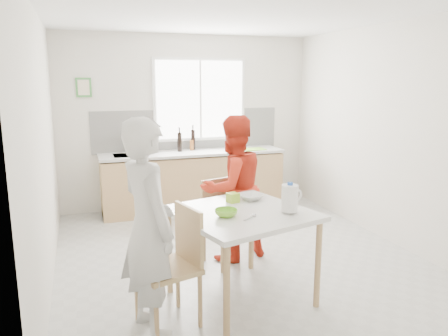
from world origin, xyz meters
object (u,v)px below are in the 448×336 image
Objects in this scene: chair_left at (175,261)px; person_red at (233,188)px; bowl_white at (251,197)px; dining_table at (241,220)px; bowl_green at (226,213)px; wine_bottle_b at (179,142)px; milk_jug at (290,198)px; person_white at (148,228)px; chair_far at (223,217)px; wine_bottle_a at (193,140)px.

chair_left is 1.47m from person_red.
bowl_white is (0.88, 0.50, 0.34)m from chair_left.
chair_left is (-0.65, -0.18, -0.22)m from dining_table.
chair_left reaches higher than bowl_green.
wine_bottle_b reaches higher than dining_table.
wine_bottle_b is at bearing 79.53° from milk_jug.
dining_table is at bearing 90.00° from chair_left.
dining_table is 6.87× the size of bowl_green.
milk_jug is at bearing 81.37° from person_red.
person_white reaches higher than wine_bottle_b.
bowl_green is at bearing 83.99° from chair_left.
dining_table is at bearing -125.07° from bowl_white.
person_red is at bearing 125.96° from chair_left.
dining_table is 0.83× the size of person_red.
dining_table is 0.71m from chair_left.
chair_far is 0.68m from bowl_white.
bowl_white is (0.10, -0.56, 0.37)m from chair_far.
person_red reaches higher than chair_far.
bowl_green is at bearing -122.29° from chair_far.
wine_bottle_b is (0.12, 3.03, 0.30)m from dining_table.
milk_jug is (0.13, -1.14, 0.18)m from person_red.
chair_left is 3.81× the size of milk_jug.
wine_bottle_b is at bearing -32.10° from person_white.
wine_bottle_a is (1.23, 3.34, 0.21)m from person_white.
bowl_white is at bearing 71.94° from person_red.
bowl_green is 0.58m from milk_jug.
chair_left is at bearing -170.88° from bowl_green.
wine_bottle_a is at bearing -35.35° from person_white.
wine_bottle_b reaches higher than milk_jug.
chair_far is at bearing 82.02° from dining_table.
wine_bottle_a is (0.13, 2.79, 0.20)m from bowl_white.
chair_left is at bearing -107.11° from wine_bottle_a.
wine_bottle_b is at bearing 84.46° from bowl_green.
person_red is 5.11× the size of wine_bottle_a.
wine_bottle_a is (1.01, 3.28, 0.54)m from chair_left.
person_white is (-1.00, -1.12, 0.36)m from chair_far.
person_white is at bearing -146.81° from chair_far.
person_white is 5.46× the size of wine_bottle_a.
milk_jug reaches higher than chair_far.
bowl_white is at bearing 46.09° from bowl_green.
wine_bottle_b is (-0.13, 2.08, 0.25)m from person_red.
person_white reaches higher than dining_table.
person_white is at bearing -164.88° from dining_table.
chair_far is 1.10m from bowl_green.
person_red is (1.13, 1.19, -0.06)m from person_white.
bowl_green is (0.69, 0.14, 0.01)m from person_white.
person_red is at bearing -92.71° from wine_bottle_a.
milk_jug is at bearing 74.29° from chair_left.
bowl_white is 0.70× the size of wine_bottle_a.
milk_jug is 0.86× the size of wine_bottle_b.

